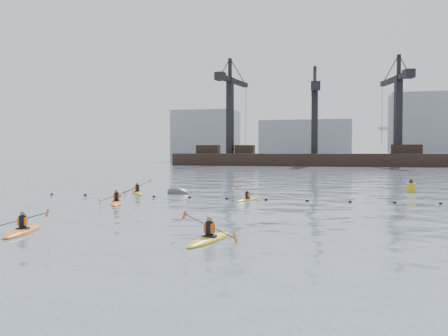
{
  "coord_description": "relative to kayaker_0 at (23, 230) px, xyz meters",
  "views": [
    {
      "loc": [
        6.24,
        -12.23,
        3.61
      ],
      "look_at": [
        0.77,
        10.17,
        2.8
      ],
      "focal_mm": 38.0,
      "sensor_mm": 36.0,
      "label": 1
    }
  ],
  "objects": [
    {
      "name": "ground",
      "position": [
        7.38,
        -5.93,
        -0.11
      ],
      "size": [
        400.0,
        400.0,
        0.0
      ],
      "primitive_type": "plane",
      "color": "#3B4C56",
      "rests_on": "ground"
    },
    {
      "name": "mooring_buoy",
      "position": [
        0.29,
        20.1,
        -0.11
      ],
      "size": [
        2.32,
        1.44,
        1.42
      ],
      "primitive_type": "ellipsoid",
      "rotation": [
        0.0,
        0.21,
        0.11
      ],
      "color": "#434648",
      "rests_on": "ground"
    },
    {
      "name": "skyline",
      "position": [
        9.62,
        144.35,
        9.14
      ],
      "size": [
        141.0,
        28.0,
        22.0
      ],
      "color": "gray",
      "rests_on": "ground"
    },
    {
      "name": "kayaker_1",
      "position": [
        8.56,
        0.09,
        0.0
      ],
      "size": [
        2.45,
        3.65,
        1.33
      ],
      "rotation": [
        0.0,
        0.0,
        -0.19
      ],
      "color": "gold",
      "rests_on": "ground"
    },
    {
      "name": "kayaker_5",
      "position": [
        -3.1,
        19.14,
        0.0
      ],
      "size": [
        2.54,
        3.3,
        1.38
      ],
      "rotation": [
        0.0,
        0.0,
        0.59
      ],
      "color": "gold",
      "rests_on": "ground"
    },
    {
      "name": "nav_buoy",
      "position": [
        19.78,
        26.31,
        0.31
      ],
      "size": [
        0.76,
        0.76,
        1.39
      ],
      "color": "orange",
      "rests_on": "ground"
    },
    {
      "name": "kayaker_0",
      "position": [
        0.0,
        0.0,
        0.0
      ],
      "size": [
        2.34,
        3.55,
        1.21
      ],
      "rotation": [
        0.0,
        0.0,
        0.22
      ],
      "color": "orange",
      "rests_on": "ground"
    },
    {
      "name": "kayaker_2",
      "position": [
        -1.25,
        11.59,
        0.0
      ],
      "size": [
        2.32,
        3.54,
        1.32
      ],
      "rotation": [
        0.0,
        0.0,
        0.38
      ],
      "color": "orange",
      "rests_on": "ground"
    },
    {
      "name": "kayaker_3",
      "position": [
        7.06,
        15.9,
        -0.02
      ],
      "size": [
        1.96,
        2.93,
        1.2
      ],
      "rotation": [
        0.0,
        0.0,
        -0.36
      ],
      "color": "yellow",
      "rests_on": "ground"
    },
    {
      "name": "barge_pier",
      "position": [
        7.16,
        104.07,
        1.79
      ],
      "size": [
        72.0,
        19.3,
        29.5
      ],
      "color": "black",
      "rests_on": "ground"
    },
    {
      "name": "float_line",
      "position": [
        6.88,
        16.61,
        -0.08
      ],
      "size": [
        33.24,
        0.73,
        0.24
      ],
      "color": "black",
      "rests_on": "ground"
    }
  ]
}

